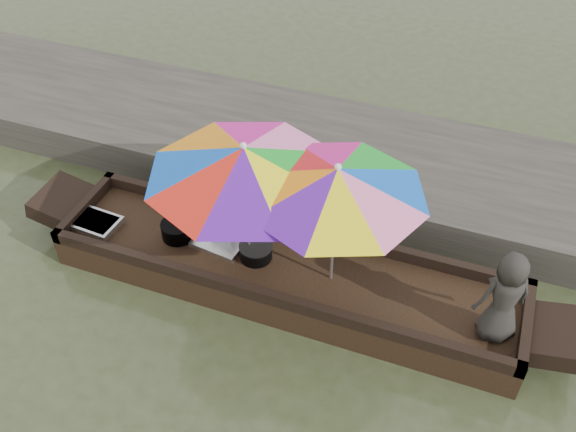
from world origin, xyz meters
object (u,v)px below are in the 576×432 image
(cooking_pot, at_px, (178,230))
(tray_crayfish, at_px, (95,223))
(supply_bag, at_px, (226,227))
(tray_scallop, at_px, (219,242))
(charcoal_grill, at_px, (256,252))
(boat_hull, at_px, (285,276))
(vendor, at_px, (504,297))
(umbrella_bow, at_px, (247,204))
(umbrella_stern, at_px, (334,226))

(cooking_pot, xyz_separation_m, tray_crayfish, (-1.00, -0.19, -0.05))
(cooking_pot, relative_size, supply_bag, 1.35)
(tray_crayfish, distance_m, supply_bag, 1.57)
(tray_scallop, bearing_deg, cooking_pot, -174.60)
(tray_scallop, bearing_deg, supply_bag, 85.67)
(charcoal_grill, distance_m, supply_bag, 0.51)
(cooking_pot, distance_m, tray_scallop, 0.51)
(charcoal_grill, bearing_deg, cooking_pot, 179.95)
(boat_hull, xyz_separation_m, charcoal_grill, (-0.34, 0.00, 0.26))
(boat_hull, xyz_separation_m, cooking_pot, (-1.32, 0.00, 0.27))
(tray_crayfish, xyz_separation_m, vendor, (4.60, 0.04, 0.50))
(vendor, bearing_deg, cooking_pot, -31.67)
(umbrella_bow, bearing_deg, boat_hull, 0.00)
(boat_hull, bearing_deg, charcoal_grill, 179.90)
(tray_scallop, bearing_deg, boat_hull, -3.40)
(charcoal_grill, distance_m, umbrella_bow, 0.70)
(charcoal_grill, xyz_separation_m, umbrella_bow, (-0.08, -0.00, 0.69))
(supply_bag, distance_m, umbrella_bow, 0.78)
(tray_crayfish, xyz_separation_m, tray_scallop, (1.51, 0.24, -0.01))
(vendor, bearing_deg, umbrella_stern, -34.11)
(tray_crayfish, bearing_deg, charcoal_grill, 5.40)
(tray_crayfish, height_order, tray_scallop, tray_crayfish)
(tray_scallop, xyz_separation_m, umbrella_bow, (0.40, -0.05, 0.74))
(cooking_pot, bearing_deg, charcoal_grill, -0.05)
(charcoal_grill, relative_size, umbrella_bow, 0.17)
(tray_scallop, bearing_deg, umbrella_bow, -7.01)
(umbrella_stern, bearing_deg, charcoal_grill, 179.96)
(supply_bag, distance_m, umbrella_stern, 1.50)
(boat_hull, height_order, tray_scallop, tray_scallop)
(tray_scallop, relative_size, supply_bag, 2.06)
(tray_crayfish, distance_m, charcoal_grill, 1.99)
(umbrella_bow, bearing_deg, supply_bag, 151.71)
(supply_bag, bearing_deg, umbrella_bow, -28.29)
(boat_hull, distance_m, tray_scallop, 0.85)
(charcoal_grill, height_order, vendor, vendor)
(cooking_pot, xyz_separation_m, tray_scallop, (0.50, 0.05, -0.07))
(vendor, bearing_deg, charcoal_grill, -32.53)
(tray_crayfish, relative_size, charcoal_grill, 1.61)
(umbrella_bow, bearing_deg, tray_scallop, 172.99)
(tray_crayfish, height_order, umbrella_stern, umbrella_stern)
(vendor, distance_m, umbrella_bow, 2.71)
(vendor, bearing_deg, tray_scallop, -32.92)
(umbrella_bow, bearing_deg, vendor, -3.09)
(vendor, bearing_deg, tray_crayfish, -28.82)
(tray_scallop, relative_size, charcoal_grill, 1.61)
(vendor, height_order, umbrella_bow, umbrella_bow)
(umbrella_stern, bearing_deg, supply_bag, 171.23)
(tray_scallop, xyz_separation_m, vendor, (3.10, -0.19, 0.51))
(cooking_pot, distance_m, umbrella_bow, 1.12)
(cooking_pot, relative_size, vendor, 0.35)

